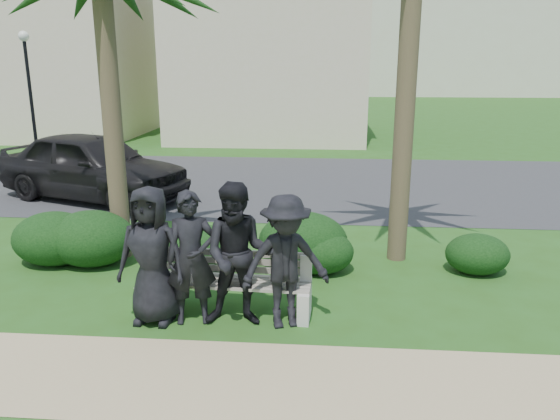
# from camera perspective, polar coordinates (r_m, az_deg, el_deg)

# --- Properties ---
(ground) EXTENTS (160.00, 160.00, 0.00)m
(ground) POSITION_cam_1_polar(r_m,az_deg,el_deg) (7.75, -6.16, -9.92)
(ground) COLOR #285117
(ground) RESTS_ON ground
(footpath) EXTENTS (30.00, 1.60, 0.01)m
(footpath) POSITION_cam_1_polar(r_m,az_deg,el_deg) (6.20, -9.35, -16.95)
(footpath) COLOR tan
(footpath) RESTS_ON ground
(asphalt_street) EXTENTS (160.00, 8.00, 0.01)m
(asphalt_street) POSITION_cam_1_polar(r_m,az_deg,el_deg) (15.30, -0.65, 2.90)
(asphalt_street) COLOR #2D2D30
(asphalt_street) RESTS_ON ground
(stucco_bldg_left) EXTENTS (10.40, 8.40, 7.30)m
(stucco_bldg_left) POSITION_cam_1_polar(r_m,az_deg,el_deg) (28.25, -24.50, 14.77)
(stucco_bldg_left) COLOR beige
(stucco_bldg_left) RESTS_ON ground
(stucco_bldg_right) EXTENTS (8.40, 8.40, 7.30)m
(stucco_bldg_right) POSITION_cam_1_polar(r_m,az_deg,el_deg) (24.99, -0.87, 16.18)
(stucco_bldg_right) COLOR beige
(stucco_bldg_right) RESTS_ON ground
(street_lamp) EXTENTS (0.36, 0.36, 4.29)m
(street_lamp) POSITION_cam_1_polar(r_m,az_deg,el_deg) (21.54, -24.86, 13.04)
(street_lamp) COLOR black
(street_lamp) RESTS_ON ground
(park_bench) EXTENTS (2.32, 0.63, 0.80)m
(park_bench) POSITION_cam_1_polar(r_m,az_deg,el_deg) (7.41, -5.79, -8.03)
(park_bench) COLOR gray
(park_bench) RESTS_ON ground
(man_a) EXTENTS (0.92, 0.64, 1.80)m
(man_a) POSITION_cam_1_polar(r_m,az_deg,el_deg) (7.14, -13.27, -4.65)
(man_a) COLOR black
(man_a) RESTS_ON ground
(man_b) EXTENTS (0.72, 0.55, 1.75)m
(man_b) POSITION_cam_1_polar(r_m,az_deg,el_deg) (7.03, -9.23, -5.00)
(man_b) COLOR black
(man_b) RESTS_ON ground
(man_c) EXTENTS (0.94, 0.75, 1.87)m
(man_c) POSITION_cam_1_polar(r_m,az_deg,el_deg) (6.89, -4.34, -4.72)
(man_c) COLOR black
(man_c) RESTS_ON ground
(man_d) EXTENTS (1.26, 0.95, 1.73)m
(man_d) POSITION_cam_1_polar(r_m,az_deg,el_deg) (6.84, 0.59, -5.45)
(man_d) COLOR black
(man_d) RESTS_ON ground
(hedge_a) EXTENTS (1.38, 1.14, 0.90)m
(hedge_a) POSITION_cam_1_polar(r_m,az_deg,el_deg) (9.86, -22.53, -2.62)
(hedge_a) COLOR black
(hedge_a) RESTS_ON ground
(hedge_b) EXTENTS (1.43, 1.19, 0.94)m
(hedge_b) POSITION_cam_1_polar(r_m,az_deg,el_deg) (9.59, -19.08, -2.66)
(hedge_b) COLOR black
(hedge_b) RESTS_ON ground
(hedge_c) EXTENTS (1.16, 0.96, 0.76)m
(hedge_c) POSITION_cam_1_polar(r_m,az_deg,el_deg) (9.01, -8.55, -3.72)
(hedge_c) COLOR black
(hedge_c) RESTS_ON ground
(hedge_d) EXTENTS (1.10, 0.91, 0.72)m
(hedge_d) POSITION_cam_1_polar(r_m,az_deg,el_deg) (8.79, 4.14, -4.21)
(hedge_d) COLOR black
(hedge_d) RESTS_ON ground
(hedge_e) EXTENTS (1.46, 1.21, 0.95)m
(hedge_e) POSITION_cam_1_polar(r_m,az_deg,el_deg) (8.94, 2.42, -3.05)
(hedge_e) COLOR black
(hedge_e) RESTS_ON ground
(hedge_f) EXTENTS (1.01, 0.83, 0.66)m
(hedge_f) POSITION_cam_1_polar(r_m,az_deg,el_deg) (9.29, 19.93, -4.24)
(hedge_f) COLOR black
(hedge_f) RESTS_ON ground
(car_a) EXTENTS (5.24, 3.56, 1.66)m
(car_a) POSITION_cam_1_polar(r_m,az_deg,el_deg) (14.03, -19.00, 4.38)
(car_a) COLOR black
(car_a) RESTS_ON ground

